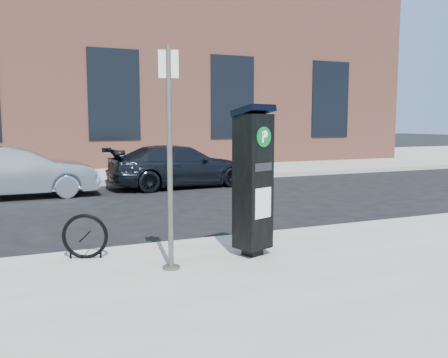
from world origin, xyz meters
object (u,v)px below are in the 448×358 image
sign_pole (170,161)px  car_silver (17,173)px  car_dark (180,166)px  parking_kiosk (253,179)px  bike_rack (85,237)px

sign_pole → car_silver: sign_pole is taller
car_silver → car_dark: bearing=-86.6°
sign_pole → car_dark: size_ratio=0.62×
parking_kiosk → car_dark: parking_kiosk is taller
parking_kiosk → car_silver: parking_kiosk is taller
sign_pole → car_dark: (2.70, 8.11, -0.85)m
car_silver → parking_kiosk: bearing=-159.7°
bike_rack → car_silver: car_silver is taller
sign_pole → car_silver: 8.00m
bike_rack → car_dark: (3.61, 7.24, 0.19)m
parking_kiosk → bike_rack: bearing=141.4°
parking_kiosk → bike_rack: (-2.10, 0.71, -0.74)m
car_silver → car_dark: (4.48, 0.35, -0.03)m
parking_kiosk → sign_pole: 1.23m
bike_rack → car_dark: car_dark is taller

